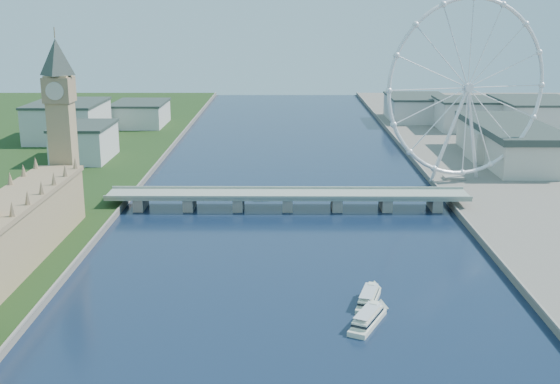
{
  "coord_description": "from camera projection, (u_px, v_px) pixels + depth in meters",
  "views": [
    {
      "loc": [
        -1.43,
        -114.02,
        118.36
      ],
      "look_at": [
        -3.91,
        210.0,
        33.83
      ],
      "focal_mm": 45.0,
      "sensor_mm": 36.0,
      "label": 1
    }
  ],
  "objects": [
    {
      "name": "big_ben",
      "position": [
        60.0,
        105.0,
        393.32
      ],
      "size": [
        20.02,
        20.02,
        110.0
      ],
      "color": "tan",
      "rests_on": "ground"
    },
    {
      "name": "westminster_bridge",
      "position": [
        288.0,
        198.0,
        428.79
      ],
      "size": [
        220.0,
        22.0,
        9.5
      ],
      "color": "gray",
      "rests_on": "ground"
    },
    {
      "name": "london_eye",
      "position": [
        468.0,
        88.0,
        465.82
      ],
      "size": [
        113.6,
        39.12,
        124.3
      ],
      "color": "silver",
      "rests_on": "ground"
    },
    {
      "name": "county_hall",
      "position": [
        508.0,
        164.0,
        554.96
      ],
      "size": [
        54.0,
        144.0,
        35.0
      ],
      "primitive_type": null,
      "color": "beige",
      "rests_on": "ground"
    },
    {
      "name": "city_skyline",
      "position": [
        327.0,
        118.0,
        677.54
      ],
      "size": [
        505.0,
        280.0,
        32.0
      ],
      "color": "beige",
      "rests_on": "ground"
    },
    {
      "name": "tour_boat_near",
      "position": [
        368.0,
        303.0,
        291.16
      ],
      "size": [
        14.54,
        28.93,
        6.18
      ],
      "primitive_type": null,
      "rotation": [
        0.0,
        0.0,
        -0.28
      ],
      "color": "beige",
      "rests_on": "ground"
    },
    {
      "name": "tour_boat_far",
      "position": [
        367.0,
        325.0,
        271.46
      ],
      "size": [
        19.37,
        29.56,
        6.45
      ],
      "primitive_type": null,
      "rotation": [
        0.0,
        0.0,
        -0.45
      ],
      "color": "silver",
      "rests_on": "ground"
    }
  ]
}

